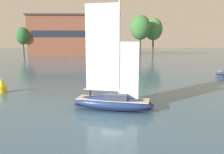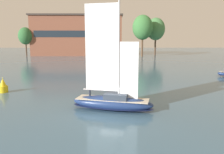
{
  "view_description": "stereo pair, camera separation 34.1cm",
  "coord_description": "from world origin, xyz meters",
  "views": [
    {
      "loc": [
        -0.6,
        -23.12,
        7.57
      ],
      "look_at": [
        0.0,
        3.0,
        3.14
      ],
      "focal_mm": 35.0,
      "sensor_mm": 36.0,
      "label": 1
    },
    {
      "loc": [
        -0.26,
        -23.13,
        7.57
      ],
      "look_at": [
        0.0,
        3.0,
        3.14
      ],
      "focal_mm": 35.0,
      "sensor_mm": 36.0,
      "label": 2
    }
  ],
  "objects": [
    {
      "name": "tree_shore_left",
      "position": [
        22.44,
        86.69,
        12.91
      ],
      "size": [
        8.96,
        8.96,
        18.44
      ],
      "color": "#4C3828",
      "rests_on": "ground"
    },
    {
      "name": "sailboat_moored_near_marina",
      "position": [
        2.96,
        59.06,
        0.75
      ],
      "size": [
        5.16,
        8.29,
        11.06
      ],
      "color": "maroon",
      "rests_on": "ground"
    },
    {
      "name": "tree_shore_center",
      "position": [
        -40.03,
        81.71,
        9.45
      ],
      "size": [
        6.56,
        6.56,
        13.51
      ],
      "color": "#4C3828",
      "rests_on": "ground"
    },
    {
      "name": "tree_shore_right",
      "position": [
        14.73,
        78.57,
        13.26
      ],
      "size": [
        9.2,
        9.2,
        18.94
      ],
      "color": "brown",
      "rests_on": "ground"
    },
    {
      "name": "sailboat_main",
      "position": [
        0.01,
        -0.0,
        1.0
      ],
      "size": [
        9.41,
        4.69,
        12.46
      ],
      "color": "navy",
      "rests_on": "ground"
    },
    {
      "name": "ground_plane",
      "position": [
        0.0,
        0.0,
        0.0
      ],
      "size": [
        400.0,
        400.0,
        0.0
      ],
      "primitive_type": "plane",
      "color": "#42667F"
    },
    {
      "name": "channel_buoy",
      "position": [
        -15.87,
        8.23,
        0.9
      ],
      "size": [
        1.26,
        1.26,
        2.25
      ],
      "color": "yellow",
      "rests_on": "ground"
    },
    {
      "name": "waterfront_building",
      "position": [
        -16.4,
        88.58,
        9.91
      ],
      "size": [
        44.68,
        15.77,
        19.74
      ],
      "color": "brown",
      "rests_on": "ground"
    }
  ]
}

